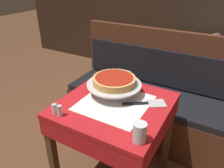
# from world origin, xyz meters

# --- Properties ---
(dining_table_front) EXTENTS (0.70, 0.70, 0.73)m
(dining_table_front) POSITION_xyz_m (0.00, 0.00, 0.62)
(dining_table_front) COLOR red
(dining_table_front) RESTS_ON ground_plane
(dining_table_rear) EXTENTS (0.68, 0.68, 0.74)m
(dining_table_rear) POSITION_xyz_m (0.34, 1.69, 0.62)
(dining_table_rear) COLOR #194799
(dining_table_rear) RESTS_ON ground_plane
(booth_bench) EXTENTS (1.66, 0.53, 1.03)m
(booth_bench) POSITION_xyz_m (0.04, 0.70, 0.31)
(booth_bench) COLOR #4C2819
(booth_bench) RESTS_ON ground_plane
(pizza_pan_stand) EXTENTS (0.38, 0.38, 0.08)m
(pizza_pan_stand) POSITION_xyz_m (-0.06, 0.11, 0.80)
(pizza_pan_stand) COLOR #ADADB2
(pizza_pan_stand) RESTS_ON dining_table_front
(deep_dish_pizza) EXTENTS (0.30, 0.30, 0.05)m
(deep_dish_pizza) POSITION_xyz_m (-0.06, 0.11, 0.83)
(deep_dish_pizza) COLOR tan
(deep_dish_pizza) RESTS_ON pizza_pan_stand
(pizza_server) EXTENTS (0.27, 0.21, 0.01)m
(pizza_server) POSITION_xyz_m (0.19, 0.09, 0.73)
(pizza_server) COLOR #BCBCC1
(pizza_server) RESTS_ON dining_table_front
(water_glass_near) EXTENTS (0.07, 0.07, 0.11)m
(water_glass_near) POSITION_xyz_m (0.29, -0.26, 0.78)
(water_glass_near) COLOR silver
(water_glass_near) RESTS_ON dining_table_front
(salt_shaker) EXTENTS (0.03, 0.03, 0.07)m
(salt_shaker) POSITION_xyz_m (-0.26, -0.29, 0.76)
(salt_shaker) COLOR silver
(salt_shaker) RESTS_ON dining_table_front
(pepper_shaker) EXTENTS (0.03, 0.03, 0.07)m
(pepper_shaker) POSITION_xyz_m (-0.22, -0.29, 0.76)
(pepper_shaker) COLOR silver
(pepper_shaker) RESTS_ON dining_table_front
(napkin_holder) EXTENTS (0.10, 0.05, 0.09)m
(napkin_holder) POSITION_xyz_m (-0.09, 0.30, 0.77)
(napkin_holder) COLOR #B2B2B7
(napkin_holder) RESTS_ON dining_table_front
(condiment_caddy) EXTENTS (0.12, 0.12, 0.17)m
(condiment_caddy) POSITION_xyz_m (0.42, 1.59, 0.79)
(condiment_caddy) COLOR black
(condiment_caddy) RESTS_ON dining_table_rear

